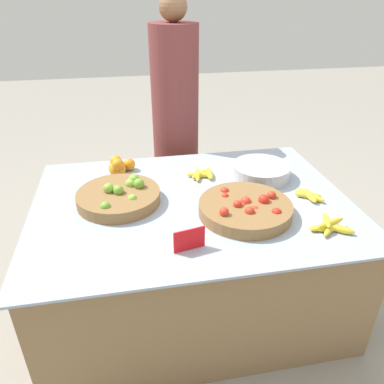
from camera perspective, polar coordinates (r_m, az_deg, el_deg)
ground_plane at (r=2.22m, az=0.00°, el=-15.47°), size 12.00×12.00×0.00m
market_table at (r=2.01m, az=0.00°, el=-9.08°), size 1.54×1.13×0.63m
lime_bowl at (r=1.84m, az=-11.03°, el=-0.64°), size 0.40×0.40×0.11m
tomato_basket at (r=1.73m, az=8.20°, el=-2.46°), size 0.43×0.43×0.09m
orange_pile at (r=2.12m, az=-11.12°, el=3.84°), size 0.15×0.17×0.11m
metal_bowl at (r=2.08m, az=10.47°, el=3.14°), size 0.31×0.31×0.08m
price_sign at (r=1.49m, az=-0.41°, el=-7.27°), size 0.13×0.03×0.10m
banana_bunch_front_center at (r=2.06m, az=1.62°, el=2.75°), size 0.16×0.16×0.04m
banana_bunch_front_right at (r=1.72m, az=20.22°, el=-4.95°), size 0.19×0.15×0.05m
banana_bunch_middle_right at (r=1.94m, az=17.46°, el=-0.47°), size 0.13×0.16×0.04m
vendor_person at (r=2.57m, az=-2.51°, el=9.71°), size 0.31×0.31×1.53m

